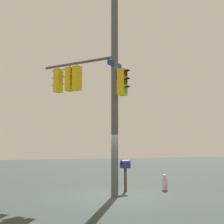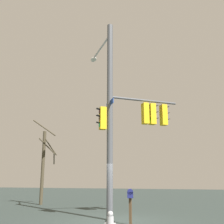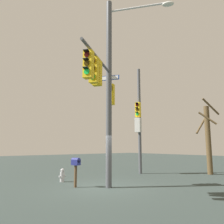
% 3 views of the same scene
% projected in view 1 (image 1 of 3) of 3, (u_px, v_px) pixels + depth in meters
% --- Properties ---
extents(ground_plane, '(80.00, 80.00, 0.00)m').
position_uv_depth(ground_plane, '(116.00, 196.00, 12.63)').
color(ground_plane, '#2F3A36').
extents(main_signal_pole_assembly, '(5.25, 3.32, 9.77)m').
position_uv_depth(main_signal_pole_assembly, '(100.00, 73.00, 13.19)').
color(main_signal_pole_assembly, '#4C4F54').
rests_on(main_signal_pole_assembly, ground).
extents(fire_hydrant, '(0.38, 0.24, 0.73)m').
position_uv_depth(fire_hydrant, '(165.00, 183.00, 14.50)').
color(fire_hydrant, '#B2B2B7').
rests_on(fire_hydrant, ground).
extents(mailbox, '(0.34, 0.49, 1.41)m').
position_uv_depth(mailbox, '(125.00, 167.00, 14.05)').
color(mailbox, '#4C3823').
rests_on(mailbox, ground).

